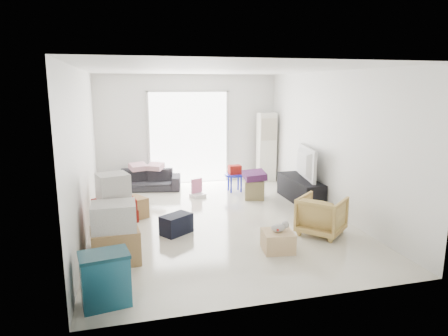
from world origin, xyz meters
TOP-DOWN VIEW (x-y plane):
  - room_shell at (0.00, 0.00)m, footprint 4.98×6.48m
  - sliding_door at (0.00, 2.98)m, footprint 2.10×0.04m
  - ac_tower at (1.95, 2.65)m, footprint 0.45×0.30m
  - tv_console at (2.00, 0.69)m, footprint 0.45×1.49m
  - television at (2.00, 0.69)m, footprint 0.87×1.27m
  - sofa at (-1.12, 2.50)m, footprint 1.67×0.75m
  - pillow_left at (-1.30, 2.52)m, footprint 0.47×0.42m
  - pillow_right at (-0.89, 2.45)m, footprint 0.47×0.45m
  - armchair at (1.51, -1.17)m, footprint 0.94×0.94m
  - storage_bins at (-1.90, -2.55)m, footprint 0.59×0.46m
  - box_stack_a at (-1.80, -1.43)m, footprint 0.69×0.59m
  - box_stack_b at (-1.80, -0.91)m, footprint 0.70×0.63m
  - box_stack_c at (-1.77, 0.39)m, footprint 0.62×0.56m
  - loose_box at (-1.51, 0.48)m, footprint 0.62×0.62m
  - duffel_bag at (-0.83, -0.55)m, footprint 0.60×0.54m
  - ottoman at (1.11, 1.12)m, footprint 0.51×0.51m
  - blanket at (1.11, 1.12)m, footprint 0.48×0.48m
  - kids_table at (0.86, 1.81)m, footprint 0.49×0.49m
  - toy_walker at (-0.06, 1.58)m, footprint 0.37×0.36m
  - wood_crate at (0.55, -1.63)m, footprint 0.50×0.50m
  - plush_bunny at (0.58, -1.62)m, footprint 0.29×0.17m

SIDE VIEW (x-z plane):
  - toy_walker at x=-0.06m, z-range -0.09..0.31m
  - wood_crate at x=0.55m, z-range 0.00..0.30m
  - duffel_bag at x=-0.83m, z-range 0.00..0.33m
  - loose_box at x=-1.51m, z-range 0.00..0.38m
  - ottoman at x=1.11m, z-range 0.00..0.41m
  - tv_console at x=2.00m, z-range 0.00..0.50m
  - storage_bins at x=-1.90m, z-range 0.00..0.62m
  - sofa at x=-1.12m, z-range 0.00..0.63m
  - armchair at x=1.51m, z-range 0.00..0.71m
  - plush_bunny at x=0.58m, z-range 0.29..0.44m
  - box_stack_c at x=-1.77m, z-range -0.01..0.77m
  - box_stack_a at x=-1.80m, z-range -0.02..0.84m
  - kids_table at x=0.86m, z-range 0.13..0.75m
  - blanket at x=1.11m, z-range 0.41..0.55m
  - box_stack_b at x=-1.80m, z-range -0.08..1.08m
  - television at x=2.00m, z-range 0.50..0.65m
  - pillow_left at x=-1.30m, z-range 0.63..0.75m
  - pillow_right at x=-0.89m, z-range 0.63..0.76m
  - ac_tower at x=1.95m, z-range 0.00..1.75m
  - sliding_door at x=0.00m, z-range 0.08..2.41m
  - room_shell at x=0.00m, z-range -0.24..2.94m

